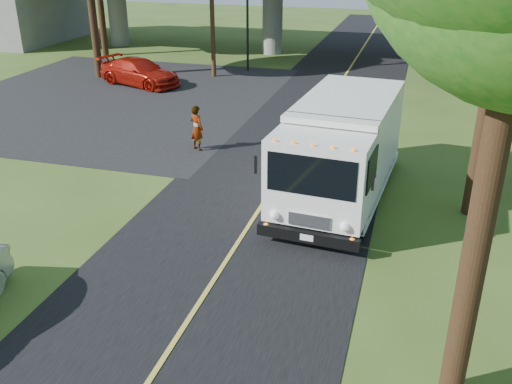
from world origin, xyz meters
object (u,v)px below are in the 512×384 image
at_px(red_sedan, 140,72).
at_px(pedestrian, 197,128).
at_px(traffic_signal, 247,18).
at_px(step_van, 342,147).

distance_m(red_sedan, pedestrian, 11.41).
xyz_separation_m(traffic_signal, step_van, (8.21, -16.98, -1.48)).
distance_m(traffic_signal, step_van, 18.92).
distance_m(step_van, red_sedan, 17.65).
xyz_separation_m(traffic_signal, red_sedan, (-4.79, -5.08, -2.47)).
bearing_deg(step_van, traffic_signal, 120.39).
height_order(step_van, red_sedan, step_van).
distance_m(traffic_signal, red_sedan, 7.40).
relative_size(traffic_signal, step_van, 0.67).
relative_size(step_van, pedestrian, 4.31).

